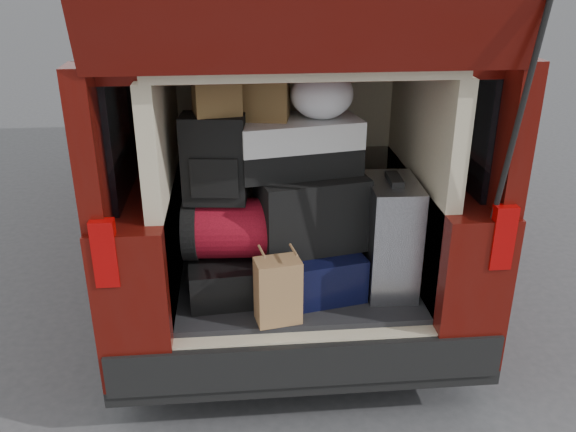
{
  "coord_description": "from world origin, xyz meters",
  "views": [
    {
      "loc": [
        -0.3,
        -2.66,
        2.18
      ],
      "look_at": [
        -0.04,
        0.2,
        0.93
      ],
      "focal_mm": 38.0,
      "sensor_mm": 36.0,
      "label": 1
    }
  ],
  "objects_px": {
    "silver_roller": "(390,236)",
    "kraft_bag": "(278,291)",
    "red_duffel": "(231,228)",
    "black_soft_case": "(311,211)",
    "navy_hardshell": "(310,265)",
    "backpack": "(214,159)",
    "black_hardshell": "(224,271)",
    "twotone_duffel": "(297,146)"
  },
  "relations": [
    {
      "from": "silver_roller",
      "to": "black_soft_case",
      "type": "xyz_separation_m",
      "value": [
        -0.4,
        0.06,
        0.13
      ]
    },
    {
      "from": "kraft_bag",
      "to": "black_soft_case",
      "type": "xyz_separation_m",
      "value": [
        0.2,
        0.33,
        0.26
      ]
    },
    {
      "from": "kraft_bag",
      "to": "backpack",
      "type": "distance_m",
      "value": 0.7
    },
    {
      "from": "backpack",
      "to": "twotone_duffel",
      "type": "relative_size",
      "value": 0.71
    },
    {
      "from": "kraft_bag",
      "to": "red_duffel",
      "type": "distance_m",
      "value": 0.43
    },
    {
      "from": "silver_roller",
      "to": "twotone_duffel",
      "type": "distance_m",
      "value": 0.66
    },
    {
      "from": "black_hardshell",
      "to": "twotone_duffel",
      "type": "distance_m",
      "value": 0.76
    },
    {
      "from": "black_hardshell",
      "to": "red_duffel",
      "type": "height_order",
      "value": "red_duffel"
    },
    {
      "from": "navy_hardshell",
      "to": "silver_roller",
      "type": "distance_m",
      "value": 0.44
    },
    {
      "from": "navy_hardshell",
      "to": "black_soft_case",
      "type": "distance_m",
      "value": 0.31
    },
    {
      "from": "navy_hardshell",
      "to": "red_duffel",
      "type": "relative_size",
      "value": 1.15
    },
    {
      "from": "silver_roller",
      "to": "black_soft_case",
      "type": "distance_m",
      "value": 0.43
    },
    {
      "from": "red_duffel",
      "to": "black_soft_case",
      "type": "distance_m",
      "value": 0.41
    },
    {
      "from": "navy_hardshell",
      "to": "backpack",
      "type": "distance_m",
      "value": 0.77
    },
    {
      "from": "silver_roller",
      "to": "backpack",
      "type": "xyz_separation_m",
      "value": [
        -0.87,
        0.05,
        0.42
      ]
    },
    {
      "from": "black_hardshell",
      "to": "backpack",
      "type": "relative_size",
      "value": 1.17
    },
    {
      "from": "silver_roller",
      "to": "black_hardshell",
      "type": "bearing_deg",
      "value": 177.92
    },
    {
      "from": "red_duffel",
      "to": "twotone_duffel",
      "type": "height_order",
      "value": "twotone_duffel"
    },
    {
      "from": "twotone_duffel",
      "to": "red_duffel",
      "type": "bearing_deg",
      "value": -176.67
    },
    {
      "from": "backpack",
      "to": "twotone_duffel",
      "type": "bearing_deg",
      "value": 18.05
    },
    {
      "from": "black_hardshell",
      "to": "kraft_bag",
      "type": "height_order",
      "value": "kraft_bag"
    },
    {
      "from": "navy_hardshell",
      "to": "backpack",
      "type": "xyz_separation_m",
      "value": [
        -0.47,
        -0.01,
        0.6
      ]
    },
    {
      "from": "black_hardshell",
      "to": "twotone_duffel",
      "type": "relative_size",
      "value": 0.83
    },
    {
      "from": "black_hardshell",
      "to": "backpack",
      "type": "bearing_deg",
      "value": -149.76
    },
    {
      "from": "navy_hardshell",
      "to": "black_soft_case",
      "type": "height_order",
      "value": "black_soft_case"
    },
    {
      "from": "red_duffel",
      "to": "backpack",
      "type": "height_order",
      "value": "backpack"
    },
    {
      "from": "silver_roller",
      "to": "kraft_bag",
      "type": "relative_size",
      "value": 1.82
    },
    {
      "from": "kraft_bag",
      "to": "silver_roller",
      "type": "bearing_deg",
      "value": 14.03
    },
    {
      "from": "navy_hardshell",
      "to": "kraft_bag",
      "type": "xyz_separation_m",
      "value": [
        -0.19,
        -0.33,
        0.04
      ]
    },
    {
      "from": "black_soft_case",
      "to": "navy_hardshell",
      "type": "bearing_deg",
      "value": 94.42
    },
    {
      "from": "backpack",
      "to": "twotone_duffel",
      "type": "height_order",
      "value": "backpack"
    },
    {
      "from": "kraft_bag",
      "to": "red_duffel",
      "type": "bearing_deg",
      "value": 113.94
    },
    {
      "from": "black_hardshell",
      "to": "silver_roller",
      "type": "height_order",
      "value": "silver_roller"
    },
    {
      "from": "red_duffel",
      "to": "twotone_duffel",
      "type": "xyz_separation_m",
      "value": [
        0.34,
        0.09,
        0.4
      ]
    },
    {
      "from": "navy_hardshell",
      "to": "kraft_bag",
      "type": "relative_size",
      "value": 1.66
    },
    {
      "from": "black_hardshell",
      "to": "red_duffel",
      "type": "relative_size",
      "value": 1.07
    },
    {
      "from": "navy_hardshell",
      "to": "red_duffel",
      "type": "height_order",
      "value": "red_duffel"
    },
    {
      "from": "backpack",
      "to": "black_soft_case",
      "type": "bearing_deg",
      "value": 7.63
    },
    {
      "from": "navy_hardshell",
      "to": "twotone_duffel",
      "type": "relative_size",
      "value": 0.89
    },
    {
      "from": "black_hardshell",
      "to": "navy_hardshell",
      "type": "relative_size",
      "value": 0.94
    },
    {
      "from": "kraft_bag",
      "to": "black_soft_case",
      "type": "bearing_deg",
      "value": 49.05
    },
    {
      "from": "kraft_bag",
      "to": "red_duffel",
      "type": "xyz_separation_m",
      "value": [
        -0.21,
        0.31,
        0.19
      ]
    }
  ]
}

